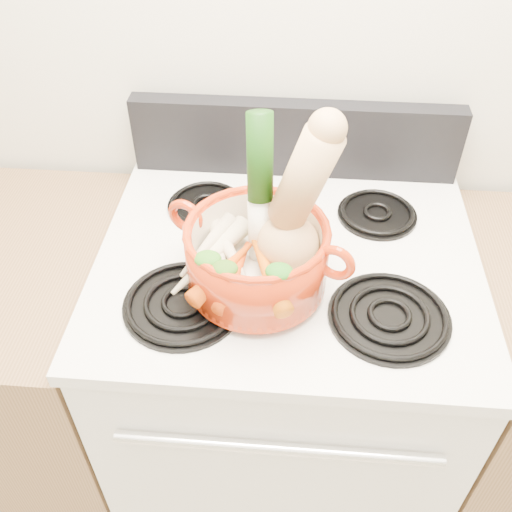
# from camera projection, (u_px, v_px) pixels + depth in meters

# --- Properties ---
(wall_back) EXTENTS (3.50, 0.02, 2.60)m
(wall_back) POSITION_uv_depth(u_px,v_px,m) (302.00, 17.00, 1.19)
(wall_back) COLOR silver
(wall_back) RESTS_ON floor
(stove_body) EXTENTS (0.76, 0.65, 0.92)m
(stove_body) POSITION_uv_depth(u_px,v_px,m) (281.00, 390.00, 1.50)
(stove_body) COLOR silver
(stove_body) RESTS_ON floor
(cooktop) EXTENTS (0.78, 0.67, 0.03)m
(cooktop) POSITION_uv_depth(u_px,v_px,m) (288.00, 259.00, 1.18)
(cooktop) COLOR silver
(cooktop) RESTS_ON stove_body
(control_backsplash) EXTENTS (0.76, 0.05, 0.18)m
(control_backsplash) POSITION_uv_depth(u_px,v_px,m) (295.00, 139.00, 1.33)
(control_backsplash) COLOR black
(control_backsplash) RESTS_ON cooktop
(oven_handle) EXTENTS (0.60, 0.02, 0.02)m
(oven_handle) POSITION_uv_depth(u_px,v_px,m) (277.00, 449.00, 1.04)
(oven_handle) COLOR silver
(oven_handle) RESTS_ON stove_body
(burner_front_left) EXTENTS (0.22, 0.22, 0.02)m
(burner_front_left) POSITION_uv_depth(u_px,v_px,m) (183.00, 303.00, 1.06)
(burner_front_left) COLOR black
(burner_front_left) RESTS_ON cooktop
(burner_front_right) EXTENTS (0.22, 0.22, 0.02)m
(burner_front_right) POSITION_uv_depth(u_px,v_px,m) (389.00, 315.00, 1.03)
(burner_front_right) COLOR black
(burner_front_right) RESTS_ON cooktop
(burner_back_left) EXTENTS (0.17, 0.17, 0.02)m
(burner_back_left) POSITION_uv_depth(u_px,v_px,m) (206.00, 204.00, 1.28)
(burner_back_left) COLOR black
(burner_back_left) RESTS_ON cooktop
(burner_back_right) EXTENTS (0.17, 0.17, 0.02)m
(burner_back_right) POSITION_uv_depth(u_px,v_px,m) (377.00, 213.00, 1.25)
(burner_back_right) COLOR black
(burner_back_right) RESTS_ON cooktop
(dutch_oven) EXTENTS (0.34, 0.34, 0.13)m
(dutch_oven) POSITION_uv_depth(u_px,v_px,m) (257.00, 256.00, 1.04)
(dutch_oven) COLOR #A6270A
(dutch_oven) RESTS_ON burner_front_left
(pot_handle_left) EXTENTS (0.07, 0.04, 0.07)m
(pot_handle_left) POSITION_uv_depth(u_px,v_px,m) (185.00, 216.00, 1.06)
(pot_handle_left) COLOR #A6270A
(pot_handle_left) RESTS_ON dutch_oven
(pot_handle_right) EXTENTS (0.07, 0.04, 0.07)m
(pot_handle_right) POSITION_uv_depth(u_px,v_px,m) (335.00, 263.00, 0.97)
(pot_handle_right) COLOR #A6270A
(pot_handle_right) RESTS_ON dutch_oven
(squash) EXTENTS (0.24, 0.20, 0.32)m
(squash) POSITION_uv_depth(u_px,v_px,m) (301.00, 202.00, 0.98)
(squash) COLOR tan
(squash) RESTS_ON dutch_oven
(leek) EXTENTS (0.06, 0.10, 0.30)m
(leek) POSITION_uv_depth(u_px,v_px,m) (259.00, 189.00, 1.01)
(leek) COLOR white
(leek) RESTS_ON dutch_oven
(ginger) EXTENTS (0.08, 0.06, 0.04)m
(ginger) POSITION_uv_depth(u_px,v_px,m) (272.00, 233.00, 1.12)
(ginger) COLOR tan
(ginger) RESTS_ON dutch_oven
(parsnip_0) EXTENTS (0.08, 0.23, 0.06)m
(parsnip_0) POSITION_uv_depth(u_px,v_px,m) (219.00, 243.00, 1.09)
(parsnip_0) COLOR beige
(parsnip_0) RESTS_ON dutch_oven
(parsnip_1) EXTENTS (0.15, 0.20, 0.06)m
(parsnip_1) POSITION_uv_depth(u_px,v_px,m) (210.00, 256.00, 1.06)
(parsnip_1) COLOR beige
(parsnip_1) RESTS_ON dutch_oven
(parsnip_2) EXTENTS (0.13, 0.18, 0.06)m
(parsnip_2) POSITION_uv_depth(u_px,v_px,m) (227.00, 245.00, 1.07)
(parsnip_2) COLOR beige
(parsnip_2) RESTS_ON dutch_oven
(parsnip_3) EXTENTS (0.11, 0.16, 0.05)m
(parsnip_3) POSITION_uv_depth(u_px,v_px,m) (207.00, 245.00, 1.06)
(parsnip_3) COLOR beige
(parsnip_3) RESTS_ON dutch_oven
(carrot_0) EXTENTS (0.07, 0.18, 0.05)m
(carrot_0) POSITION_uv_depth(u_px,v_px,m) (235.00, 276.00, 1.03)
(carrot_0) COLOR #C33409
(carrot_0) RESTS_ON dutch_oven
(carrot_1) EXTENTS (0.12, 0.16, 0.05)m
(carrot_1) POSITION_uv_depth(u_px,v_px,m) (223.00, 273.00, 1.02)
(carrot_1) COLOR #DB5E0A
(carrot_1) RESTS_ON dutch_oven
(carrot_2) EXTENTS (0.10, 0.19, 0.05)m
(carrot_2) POSITION_uv_depth(u_px,v_px,m) (267.00, 273.00, 1.01)
(carrot_2) COLOR orange
(carrot_2) RESTS_ON dutch_oven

